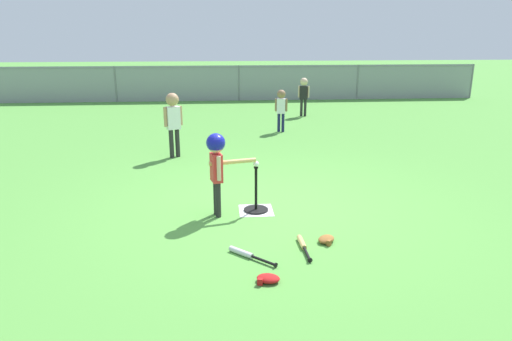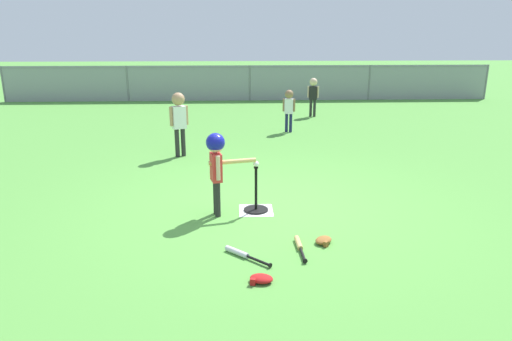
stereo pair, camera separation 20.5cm
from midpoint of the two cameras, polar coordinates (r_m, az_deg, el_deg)
name	(u,v)px [view 1 (the left image)]	position (r m, az deg, el deg)	size (l,w,h in m)	color
ground_plane	(272,207)	(6.29, 0.97, -4.45)	(60.00, 60.00, 0.00)	#51933D
home_plate	(256,210)	(6.16, -0.96, -4.87)	(0.44, 0.44, 0.01)	white
batting_tee	(256,204)	(6.13, -0.96, -4.12)	(0.32, 0.32, 0.60)	black
baseball_on_tee	(256,164)	(5.96, -0.99, 0.80)	(0.07, 0.07, 0.07)	white
batter_child	(217,158)	(5.80, -5.79, 1.54)	(0.62, 0.30, 1.07)	#262626
fielder_near_left	(173,116)	(8.71, -10.72, 6.49)	(0.33, 0.24, 1.19)	#262626
fielder_deep_right	(281,105)	(10.79, 2.53, 7.96)	(0.28, 0.19, 0.97)	#191E4C
fielder_near_right	(304,92)	(12.85, 5.37, 9.52)	(0.30, 0.21, 1.04)	#262626
spare_bat_silver	(246,254)	(4.97, -2.44, -10.12)	(0.48, 0.46, 0.06)	silver
spare_bat_wood	(303,245)	(5.18, 4.57, -9.00)	(0.07, 0.57, 0.06)	#DBB266
glove_by_plate	(326,239)	(5.32, 7.46, -8.30)	(0.27, 0.27, 0.07)	brown
glove_near_bats	(268,279)	(4.51, 0.12, -13.02)	(0.25, 0.21, 0.07)	#B21919
outfield_fence	(239,82)	(15.75, -2.47, 10.72)	(16.06, 0.06, 1.15)	slate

